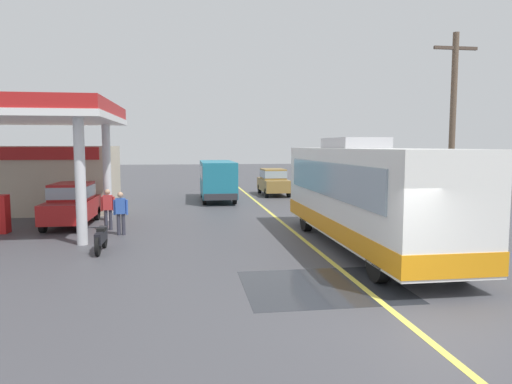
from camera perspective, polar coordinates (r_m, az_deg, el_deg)
The scene contains 12 objects.
ground at distance 28.63m, azimuth 0.08°, elevation -1.21°, with size 120.00×120.00×0.00m, color #424247.
lane_divider_stripe at distance 23.74m, azimuth 1.84°, elevation -2.62°, with size 0.16×50.00×0.01m, color #D8CC4C.
wet_puddle_patch at distance 11.74m, azimuth 8.11°, elevation -11.26°, with size 3.85×3.21×0.01m, color #26282D.
coach_bus_main at distance 15.99m, azimuth 12.96°, elevation -0.56°, with size 2.60×11.04×3.69m.
gas_station_roadside at distance 24.69m, azimuth -25.64°, elevation 3.26°, with size 9.10×11.95×5.10m.
car_at_pump at distance 21.54m, azimuth -21.48°, elevation -1.14°, with size 1.70×4.20×1.82m.
minibus_opposing_lane at distance 29.41m, azimuth -4.72°, elevation 1.83°, with size 2.04×6.13×2.44m.
motorcycle_parked_forecourt at distance 15.97m, azimuth -18.31°, elevation -5.34°, with size 0.55×1.80×0.92m.
pedestrian_near_pump at distance 19.93m, azimuth -17.56°, elevation -1.76°, with size 0.55×0.22×1.66m.
pedestrian_by_shop at distance 18.64m, azimuth -16.13°, elevation -2.22°, with size 0.55×0.22×1.66m.
car_trailing_behind_bus at distance 32.64m, azimuth 2.12°, elevation 1.41°, with size 1.70×4.20×1.82m.
utility_pole_roadside at distance 20.41m, azimuth 22.76°, elevation 7.13°, with size 1.80×0.24×7.83m.
Camera 1 is at (-4.15, -8.13, 3.40)m, focal length 32.90 mm.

